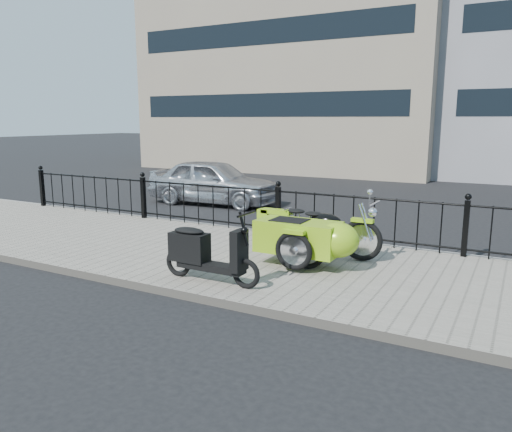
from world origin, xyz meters
The scene contains 9 objects.
ground centered at (0.00, 0.00, 0.00)m, with size 120.00×120.00×0.00m, color black.
sidewalk centered at (0.00, -0.50, 0.06)m, with size 30.00×3.80×0.12m, color gray.
curb centered at (0.00, 1.44, 0.06)m, with size 30.00×0.10×0.12m, color gray.
iron_fence centered at (0.00, 1.30, 0.59)m, with size 14.11×0.11×1.08m.
building_tan centered at (-6.00, 15.99, 6.00)m, with size 14.00×8.01×12.00m.
motorcycle_sidecar centered at (1.43, -0.41, 0.59)m, with size 2.28×1.48×0.98m.
scooter centered at (0.39, -1.88, 0.53)m, with size 1.57×0.46×1.06m.
spare_tire centered at (1.48, -0.64, 0.40)m, with size 0.57×0.57×0.08m, color black.
sedan_car centered at (-3.52, 4.31, 0.65)m, with size 1.53×3.80×1.29m, color silver.
Camera 1 is at (4.31, -7.54, 2.40)m, focal length 35.00 mm.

